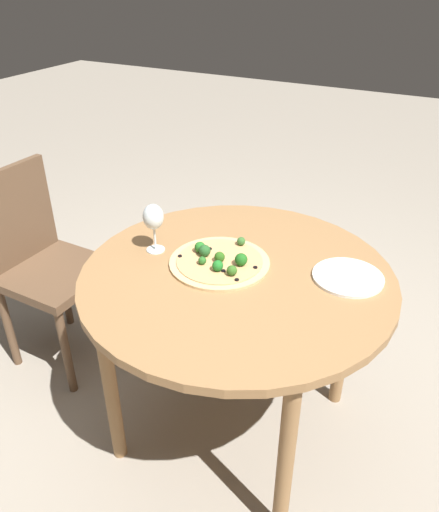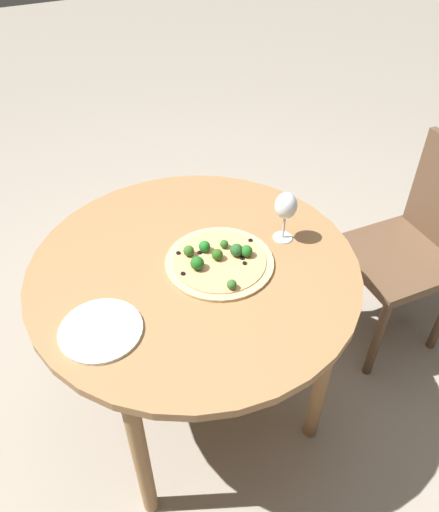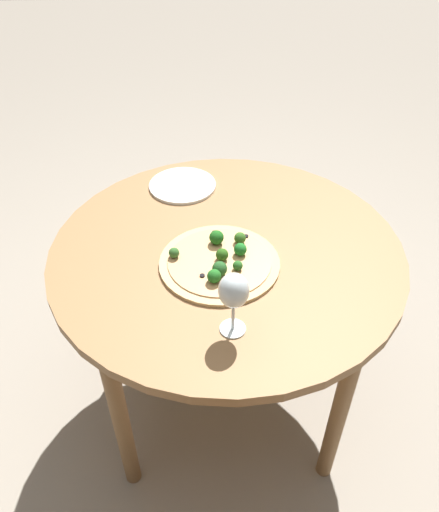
% 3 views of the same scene
% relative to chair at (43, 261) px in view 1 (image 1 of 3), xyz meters
% --- Properties ---
extents(ground_plane, '(12.00, 12.00, 0.00)m').
position_rel_chair_xyz_m(ground_plane, '(0.93, -0.02, -0.49)').
color(ground_plane, gray).
extents(dining_table, '(1.03, 1.03, 0.72)m').
position_rel_chair_xyz_m(dining_table, '(0.93, -0.02, 0.15)').
color(dining_table, olive).
rests_on(dining_table, ground_plane).
extents(chair, '(0.41, 0.41, 0.88)m').
position_rel_chair_xyz_m(chair, '(0.00, 0.00, 0.00)').
color(chair, brown).
rests_on(chair, ground_plane).
extents(pizza, '(0.34, 0.34, 0.06)m').
position_rel_chair_xyz_m(pizza, '(0.85, -0.00, 0.24)').
color(pizza, tan).
rests_on(pizza, dining_table).
extents(wine_glass, '(0.07, 0.07, 0.18)m').
position_rel_chair_xyz_m(wine_glass, '(0.61, -0.02, 0.36)').
color(wine_glass, silver).
rests_on(wine_glass, dining_table).
extents(plate_near, '(0.23, 0.23, 0.01)m').
position_rel_chair_xyz_m(plate_near, '(1.26, 0.11, 0.24)').
color(plate_near, white).
rests_on(plate_near, dining_table).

